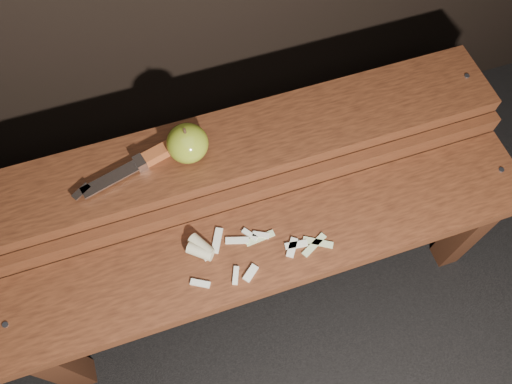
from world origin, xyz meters
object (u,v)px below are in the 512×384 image
object	(u,v)px
apple	(187,143)
knife	(153,156)
bench_front_tier	(273,257)
bench_rear_tier	(242,161)

from	to	relation	value
apple	knife	size ratio (longest dim) A/B	0.34
bench_front_tier	knife	bearing A→B (deg)	128.27
bench_rear_tier	knife	xyz separation A→B (m)	(-0.19, 0.02, 0.10)
bench_front_tier	knife	world-z (taller)	knife
bench_rear_tier	knife	bearing A→B (deg)	175.47
bench_front_tier	apple	size ratio (longest dim) A/B	13.07
bench_front_tier	knife	size ratio (longest dim) A/B	4.40
apple	knife	xyz separation A→B (m)	(-0.08, 0.01, -0.03)
bench_rear_tier	apple	size ratio (longest dim) A/B	13.07
bench_rear_tier	apple	world-z (taller)	apple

